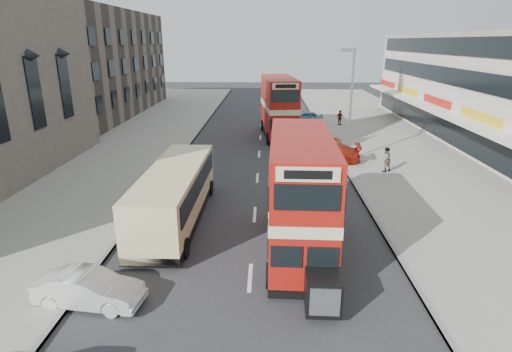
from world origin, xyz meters
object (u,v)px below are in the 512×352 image
(car_right_c, at_px, (305,117))
(pedestrian_far, at_px, (340,118))
(street_lamp, at_px, (350,97))
(car_left_front, at_px, (89,289))
(bus_main, at_px, (300,195))
(bus_second, at_px, (279,107))
(cyclist, at_px, (302,140))
(coach, at_px, (175,193))
(car_right_b, at_px, (315,142))
(pedestrian_near, at_px, (386,159))
(car_right_a, at_px, (325,153))

(car_right_c, bearing_deg, pedestrian_far, 66.46)
(street_lamp, relative_size, car_right_c, 2.09)
(car_left_front, bearing_deg, bus_main, -54.05)
(street_lamp, relative_size, pedestrian_far, 5.26)
(bus_second, bearing_deg, pedestrian_far, -148.12)
(car_right_c, bearing_deg, car_left_front, -17.23)
(street_lamp, height_order, car_left_front, street_lamp)
(pedestrian_far, height_order, cyclist, cyclist)
(coach, height_order, car_left_front, coach)
(street_lamp, distance_m, car_right_c, 15.68)
(car_left_front, distance_m, pedestrian_far, 34.18)
(car_left_front, height_order, cyclist, cyclist)
(bus_main, bearing_deg, car_right_b, -96.94)
(coach, xyz_separation_m, car_right_c, (8.71, 25.89, -0.84))
(bus_main, height_order, pedestrian_near, bus_main)
(bus_second, height_order, cyclist, bus_second)
(bus_second, relative_size, car_right_c, 2.49)
(pedestrian_far, distance_m, cyclist, 10.87)
(bus_main, xyz_separation_m, car_right_c, (2.83, 28.87, -1.90))
(street_lamp, bearing_deg, bus_second, 119.56)
(car_right_a, bearing_deg, cyclist, -154.07)
(cyclist, bearing_deg, car_right_b, 5.57)
(car_right_a, distance_m, pedestrian_far, 14.25)
(bus_second, xyz_separation_m, pedestrian_near, (6.93, -11.28, -1.77))
(street_lamp, bearing_deg, car_right_a, -168.66)
(car_left_front, height_order, pedestrian_near, pedestrian_near)
(coach, bearing_deg, cyclist, 63.75)
(car_right_a, relative_size, car_right_c, 1.30)
(car_right_c, distance_m, cyclist, 11.35)
(car_right_a, bearing_deg, bus_main, -5.33)
(car_right_c, relative_size, cyclist, 1.85)
(car_right_c, bearing_deg, coach, -18.56)
(bus_second, xyz_separation_m, car_right_a, (3.19, -8.79, -2.05))
(street_lamp, xyz_separation_m, pedestrian_near, (2.13, -2.81, -3.78))
(coach, relative_size, pedestrian_far, 6.24)
(bus_second, bearing_deg, car_right_b, 116.42)
(bus_second, distance_m, car_right_a, 9.58)
(bus_main, distance_m, coach, 6.68)
(street_lamp, distance_m, pedestrian_near, 5.16)
(bus_second, distance_m, car_right_b, 5.94)
(bus_main, relative_size, car_left_front, 2.42)
(bus_second, distance_m, pedestrian_far, 8.49)
(cyclist, bearing_deg, coach, -113.20)
(car_right_a, bearing_deg, bus_second, -153.18)
(bus_main, height_order, coach, bus_main)
(car_right_a, bearing_deg, pedestrian_far, 173.15)
(bus_main, distance_m, bus_second, 22.31)
(bus_main, distance_m, car_left_front, 8.60)
(car_left_front, xyz_separation_m, cyclist, (8.89, 21.56, 0.14))
(pedestrian_near, bearing_deg, bus_second, -84.85)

